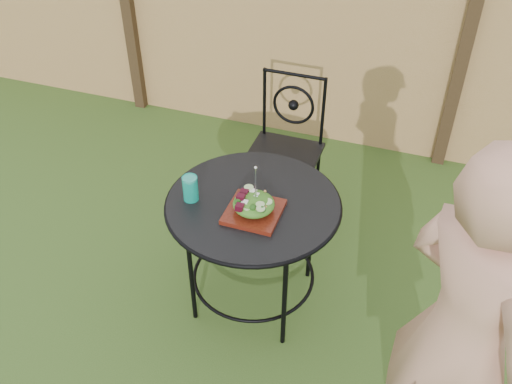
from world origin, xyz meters
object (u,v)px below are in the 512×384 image
diner (460,339)px  salad_plate (254,212)px  patio_chair (286,145)px  patio_table (253,222)px

diner → salad_plate: diner is taller
patio_chair → diner: 1.94m
diner → salad_plate: 1.17m
patio_table → patio_chair: bearing=95.5°
patio_table → diner: bearing=-32.4°
patio_chair → diner: diner is taller
salad_plate → patio_chair: bearing=97.0°
patio_table → diner: 1.27m
patio_table → patio_chair: (-0.08, 0.87, -0.08)m
salad_plate → diner: bearing=-29.7°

